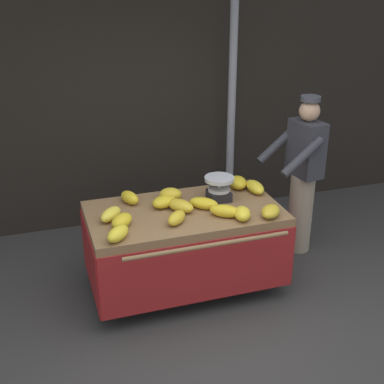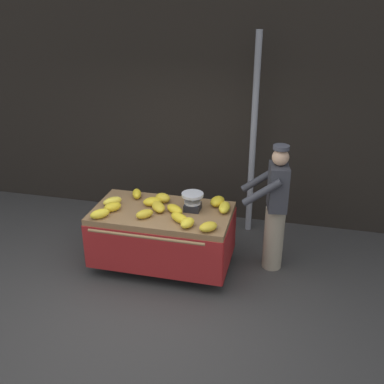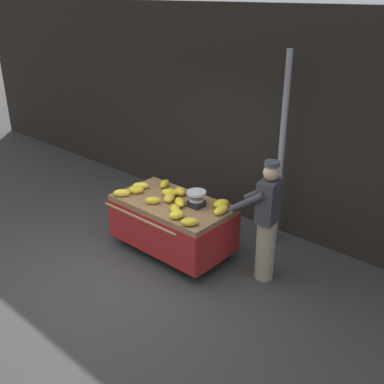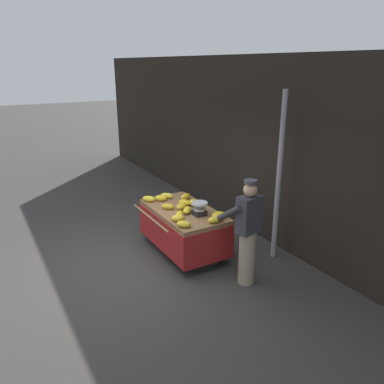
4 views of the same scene
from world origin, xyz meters
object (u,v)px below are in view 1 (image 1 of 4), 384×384
(banana_bunch_13, at_px, (255,187))
(banana_bunch_4, at_px, (242,214))
(weighing_scale, at_px, (219,188))
(vendor_person, at_px, (303,176))
(banana_bunch_7, at_px, (271,211))
(banana_bunch_11, at_px, (171,194))
(banana_bunch_2, at_px, (118,234))
(banana_bunch_6, at_px, (204,203))
(banana_bunch_3, at_px, (181,206))
(banana_bunch_8, at_px, (111,214))
(banana_cart, at_px, (184,232))
(banana_bunch_5, at_px, (122,221))
(banana_bunch_9, at_px, (164,202))
(banana_bunch_12, at_px, (238,183))
(street_pole, at_px, (232,101))
(banana_bunch_10, at_px, (225,211))
(banana_bunch_1, at_px, (177,218))
(banana_bunch_0, at_px, (130,198))

(banana_bunch_13, bearing_deg, banana_bunch_4, -124.55)
(weighing_scale, xyz_separation_m, vendor_person, (1.03, 0.24, -0.09))
(banana_bunch_7, distance_m, banana_bunch_11, 0.97)
(banana_bunch_2, height_order, banana_bunch_6, banana_bunch_2)
(banana_bunch_6, bearing_deg, banana_bunch_3, 177.81)
(banana_bunch_3, xyz_separation_m, banana_bunch_8, (-0.63, 0.02, 0.00))
(banana_bunch_11, bearing_deg, banana_bunch_4, -50.57)
(banana_cart, distance_m, banana_bunch_11, 0.38)
(banana_bunch_7, relative_size, banana_bunch_13, 0.84)
(banana_bunch_3, distance_m, vendor_person, 1.49)
(banana_bunch_5, height_order, banana_bunch_9, banana_bunch_5)
(banana_bunch_7, height_order, banana_bunch_8, banana_bunch_8)
(banana_bunch_9, distance_m, banana_bunch_12, 0.85)
(banana_cart, bearing_deg, banana_bunch_5, -165.60)
(banana_bunch_2, relative_size, banana_bunch_8, 1.00)
(banana_cart, bearing_deg, banana_bunch_3, -157.72)
(banana_cart, distance_m, banana_bunch_9, 0.35)
(street_pole, height_order, banana_bunch_4, street_pole)
(banana_bunch_9, distance_m, banana_bunch_10, 0.59)
(weighing_scale, xyz_separation_m, banana_bunch_11, (-0.44, 0.14, -0.06))
(banana_bunch_7, height_order, banana_bunch_12, banana_bunch_12)
(banana_bunch_1, relative_size, banana_bunch_11, 1.10)
(banana_bunch_10, bearing_deg, banana_bunch_8, 165.77)
(banana_bunch_13, bearing_deg, banana_bunch_10, -139.04)
(street_pole, bearing_deg, banana_bunch_12, -107.73)
(banana_bunch_2, relative_size, banana_bunch_12, 1.03)
(vendor_person, bearing_deg, banana_bunch_2, -160.98)
(banana_bunch_2, xyz_separation_m, vendor_person, (2.09, 0.72, -0.03))
(banana_bunch_0, height_order, banana_bunch_8, banana_bunch_0)
(banana_bunch_6, bearing_deg, banana_bunch_7, -34.70)
(banana_bunch_10, height_order, vendor_person, vendor_person)
(banana_cart, bearing_deg, banana_bunch_12, 25.81)
(banana_bunch_4, bearing_deg, banana_bunch_0, 143.54)
(street_pole, relative_size, banana_bunch_11, 13.96)
(banana_bunch_2, bearing_deg, banana_bunch_7, -0.04)
(banana_bunch_13, bearing_deg, banana_bunch_6, -162.14)
(banana_cart, xyz_separation_m, banana_bunch_1, (-0.15, -0.24, 0.28))
(banana_bunch_2, relative_size, banana_bunch_11, 1.20)
(banana_bunch_0, height_order, banana_bunch_12, banana_bunch_12)
(banana_bunch_6, bearing_deg, vendor_person, 16.79)
(banana_bunch_6, relative_size, banana_bunch_10, 0.97)
(banana_bunch_4, bearing_deg, banana_cart, 140.89)
(banana_bunch_4, distance_m, banana_bunch_12, 0.71)
(weighing_scale, distance_m, banana_bunch_12, 0.36)
(banana_bunch_0, bearing_deg, street_pole, 35.63)
(banana_bunch_6, bearing_deg, weighing_scale, 33.60)
(banana_bunch_1, relative_size, banana_bunch_6, 0.85)
(banana_bunch_6, bearing_deg, banana_bunch_12, 35.52)
(street_pole, relative_size, banana_bunch_3, 10.85)
(banana_bunch_2, bearing_deg, banana_bunch_8, 88.90)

